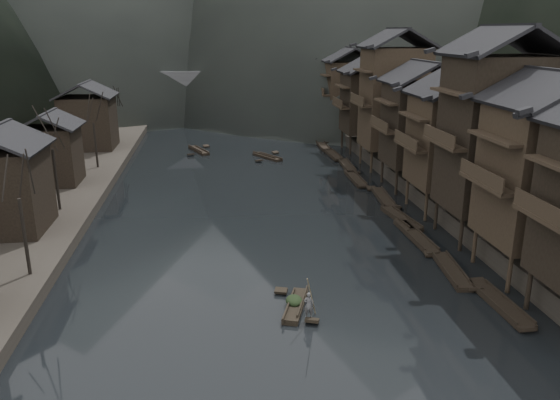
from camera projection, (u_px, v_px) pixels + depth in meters
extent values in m
plane|color=black|center=(281.00, 281.00, 36.56)|extent=(300.00, 300.00, 0.00)
cube|color=#2D2823|center=(487.00, 141.00, 78.34)|extent=(40.00, 200.00, 1.80)
cylinder|color=black|center=(529.00, 289.00, 32.56)|extent=(0.30, 0.30, 2.90)
cube|color=#30261A|center=(552.00, 221.00, 28.62)|extent=(1.20, 5.70, 0.25)
cylinder|color=#30261A|center=(509.00, 274.00, 34.64)|extent=(0.30, 0.30, 2.90)
cylinder|color=#30261A|center=(474.00, 246.00, 39.19)|extent=(0.30, 0.30, 2.90)
cylinder|color=#30261A|center=(550.00, 272.00, 34.97)|extent=(0.30, 0.30, 2.90)
cylinder|color=#30261A|center=(510.00, 244.00, 39.51)|extent=(0.30, 0.30, 2.90)
cube|color=#30261A|center=(546.00, 175.00, 35.56)|extent=(7.00, 6.00, 8.97)
cube|color=#30261A|center=(487.00, 183.00, 35.22)|extent=(1.20, 5.70, 0.25)
cylinder|color=black|center=(461.00, 235.00, 41.27)|extent=(0.30, 0.30, 2.90)
cylinder|color=black|center=(436.00, 214.00, 45.82)|extent=(0.30, 0.30, 2.90)
cylinder|color=black|center=(495.00, 233.00, 41.60)|extent=(0.30, 0.30, 2.90)
cylinder|color=black|center=(467.00, 213.00, 46.14)|extent=(0.30, 0.30, 2.90)
cube|color=black|center=(495.00, 134.00, 41.78)|extent=(7.00, 6.00, 11.72)
cube|color=#30261A|center=(445.00, 143.00, 41.48)|extent=(1.20, 5.70, 0.25)
cylinder|color=#30261A|center=(426.00, 206.00, 47.90)|extent=(0.30, 0.30, 2.90)
cylinder|color=#30261A|center=(407.00, 191.00, 52.45)|extent=(0.30, 0.30, 2.90)
cylinder|color=#30261A|center=(456.00, 205.00, 48.23)|extent=(0.30, 0.30, 2.90)
cylinder|color=#30261A|center=(435.00, 190.00, 52.77)|extent=(0.30, 0.30, 2.90)
cube|color=#30261A|center=(454.00, 141.00, 48.96)|extent=(7.00, 6.00, 8.03)
cube|color=#30261A|center=(411.00, 146.00, 48.60)|extent=(1.20, 5.70, 0.25)
cylinder|color=black|center=(396.00, 182.00, 55.48)|extent=(0.30, 0.30, 2.90)
cylinder|color=black|center=(382.00, 171.00, 60.02)|extent=(0.30, 0.30, 2.90)
cylinder|color=black|center=(422.00, 181.00, 55.80)|extent=(0.30, 0.30, 2.90)
cylinder|color=black|center=(406.00, 170.00, 60.35)|extent=(0.30, 0.30, 2.90)
cube|color=black|center=(421.00, 124.00, 56.48)|extent=(7.00, 6.00, 8.39)
cube|color=#30261A|center=(383.00, 129.00, 56.13)|extent=(1.20, 5.70, 0.25)
cylinder|color=#30261A|center=(371.00, 162.00, 64.00)|extent=(0.30, 0.30, 2.90)
cylinder|color=#30261A|center=(361.00, 153.00, 68.55)|extent=(0.30, 0.30, 2.90)
cylinder|color=#30261A|center=(394.00, 161.00, 64.33)|extent=(0.30, 0.30, 2.90)
cylinder|color=#30261A|center=(382.00, 153.00, 68.88)|extent=(0.30, 0.30, 2.90)
cube|color=#30261A|center=(394.00, 98.00, 64.54)|extent=(7.00, 6.00, 11.58)
cube|color=#30261A|center=(361.00, 104.00, 64.23)|extent=(1.20, 5.70, 0.25)
cylinder|color=black|center=(350.00, 145.00, 73.48)|extent=(0.30, 0.30, 2.90)
cylinder|color=black|center=(342.00, 138.00, 78.02)|extent=(0.30, 0.30, 2.90)
cylinder|color=black|center=(370.00, 145.00, 73.80)|extent=(0.30, 0.30, 2.90)
cylinder|color=black|center=(361.00, 138.00, 78.35)|extent=(0.30, 0.30, 2.90)
cube|color=black|center=(370.00, 103.00, 74.53)|extent=(7.00, 6.00, 8.03)
cube|color=#30261A|center=(341.00, 106.00, 74.18)|extent=(1.20, 5.70, 0.25)
cylinder|color=#30261A|center=(331.00, 130.00, 84.84)|extent=(0.30, 0.30, 2.90)
cylinder|color=#30261A|center=(325.00, 125.00, 89.39)|extent=(0.30, 0.30, 2.90)
cylinder|color=#30261A|center=(349.00, 129.00, 85.17)|extent=(0.30, 0.30, 2.90)
cylinder|color=#30261A|center=(341.00, 124.00, 89.72)|extent=(0.30, 0.30, 2.90)
cube|color=#30261A|center=(348.00, 91.00, 85.78)|extent=(7.00, 6.00, 8.83)
cube|color=#30261A|center=(323.00, 94.00, 85.44)|extent=(1.20, 5.70, 0.25)
cube|color=black|center=(3.00, 187.00, 42.27)|extent=(6.00, 6.00, 6.50)
cube|color=black|center=(53.00, 153.00, 55.63)|extent=(5.00, 5.00, 5.80)
cube|color=black|center=(89.00, 121.00, 72.53)|extent=(6.50, 6.50, 6.80)
cylinder|color=black|center=(13.00, 234.00, 34.53)|extent=(0.24, 0.24, 5.13)
cylinder|color=black|center=(66.00, 177.00, 47.48)|extent=(0.24, 0.24, 5.43)
cylinder|color=black|center=(100.00, 143.00, 62.32)|extent=(0.24, 0.24, 5.14)
cylinder|color=black|center=(122.00, 122.00, 77.88)|extent=(0.24, 0.24, 4.79)
cube|color=black|center=(500.00, 304.00, 33.23)|extent=(1.29, 6.13, 0.30)
cube|color=black|center=(500.00, 301.00, 33.18)|extent=(1.34, 6.01, 0.10)
cube|color=black|center=(479.00, 281.00, 35.97)|extent=(0.96, 0.78, 0.33)
cube|color=black|center=(525.00, 327.00, 30.41)|extent=(0.96, 0.78, 0.33)
cube|color=black|center=(451.00, 271.00, 37.83)|extent=(1.75, 6.15, 0.30)
cube|color=black|center=(451.00, 268.00, 37.78)|extent=(1.79, 6.04, 0.10)
cube|color=black|center=(431.00, 253.00, 40.49)|extent=(1.01, 0.85, 0.33)
cube|color=black|center=(475.00, 287.00, 35.08)|extent=(1.01, 0.85, 0.33)
cube|color=black|center=(415.00, 237.00, 44.07)|extent=(1.25, 7.37, 0.30)
cube|color=black|center=(415.00, 234.00, 44.02)|extent=(1.30, 7.22, 0.10)
cube|color=black|center=(402.00, 220.00, 47.38)|extent=(0.95, 0.92, 0.36)
cube|color=black|center=(431.00, 252.00, 40.68)|extent=(0.95, 0.92, 0.36)
cube|color=black|center=(401.00, 219.00, 48.23)|extent=(1.89, 6.36, 0.30)
cube|color=black|center=(401.00, 217.00, 48.18)|extent=(1.93, 6.24, 0.10)
cube|color=black|center=(394.00, 207.00, 51.06)|extent=(1.03, 0.89, 0.33)
cube|color=black|center=(408.00, 229.00, 45.32)|extent=(1.03, 0.89, 0.33)
cube|color=black|center=(383.00, 198.00, 54.31)|extent=(1.64, 6.71, 0.30)
cube|color=black|center=(383.00, 196.00, 54.25)|extent=(1.68, 6.58, 0.10)
cube|color=black|center=(371.00, 188.00, 57.24)|extent=(1.00, 0.89, 0.34)
cube|color=black|center=(396.00, 206.00, 51.29)|extent=(1.00, 0.89, 0.34)
cube|color=black|center=(355.00, 179.00, 61.10)|extent=(1.19, 6.62, 0.30)
cube|color=black|center=(355.00, 177.00, 61.05)|extent=(1.24, 6.49, 0.10)
cube|color=black|center=(348.00, 171.00, 64.06)|extent=(0.95, 0.82, 0.34)
cube|color=black|center=(363.00, 185.00, 58.06)|extent=(0.95, 0.82, 0.34)
cube|color=black|center=(347.00, 166.00, 67.02)|extent=(1.50, 7.20, 0.30)
cube|color=black|center=(347.00, 164.00, 66.97)|extent=(1.55, 7.06, 0.10)
cube|color=black|center=(339.00, 159.00, 70.20)|extent=(0.98, 0.93, 0.35)
cube|color=black|center=(355.00, 172.00, 63.76)|extent=(0.98, 0.93, 0.35)
cube|color=black|center=(333.00, 155.00, 72.81)|extent=(1.32, 6.31, 0.30)
cube|color=black|center=(333.00, 154.00, 72.76)|extent=(1.37, 6.19, 0.10)
cube|color=black|center=(329.00, 149.00, 75.63)|extent=(0.96, 0.81, 0.33)
cube|color=black|center=(337.00, 159.00, 69.90)|extent=(0.96, 0.81, 0.33)
cube|color=black|center=(323.00, 146.00, 78.34)|extent=(1.25, 6.15, 0.30)
cube|color=black|center=(323.00, 145.00, 78.29)|extent=(1.30, 6.03, 0.10)
cube|color=black|center=(318.00, 141.00, 81.07)|extent=(0.95, 0.78, 0.33)
cube|color=black|center=(328.00, 150.00, 75.53)|extent=(0.95, 0.78, 0.33)
cube|color=black|center=(321.00, 139.00, 83.67)|extent=(1.33, 7.14, 0.30)
cube|color=black|center=(321.00, 138.00, 83.62)|extent=(1.38, 7.00, 0.10)
cube|color=black|center=(318.00, 134.00, 86.87)|extent=(0.96, 0.90, 0.35)
cube|color=black|center=(325.00, 142.00, 80.39)|extent=(0.96, 0.90, 0.35)
cube|color=black|center=(315.00, 131.00, 90.21)|extent=(1.94, 7.16, 0.30)
cube|color=black|center=(315.00, 130.00, 90.16)|extent=(1.98, 7.03, 0.10)
cube|color=black|center=(309.00, 127.00, 93.32)|extent=(1.03, 0.97, 0.35)
cube|color=black|center=(321.00, 134.00, 87.02)|extent=(1.03, 0.97, 0.35)
cube|color=black|center=(307.00, 127.00, 93.83)|extent=(1.25, 6.39, 0.30)
cube|color=black|center=(307.00, 126.00, 93.77)|extent=(1.30, 6.27, 0.10)
cube|color=black|center=(303.00, 123.00, 96.67)|extent=(0.95, 0.81, 0.33)
cube|color=black|center=(310.00, 129.00, 90.90)|extent=(0.95, 0.81, 0.33)
cube|color=black|center=(267.00, 157.00, 71.85)|extent=(3.60, 5.17, 0.30)
cube|color=black|center=(267.00, 155.00, 71.80)|extent=(3.59, 5.11, 0.10)
cube|color=black|center=(275.00, 152.00, 74.09)|extent=(1.07, 1.01, 0.31)
cube|color=black|center=(259.00, 160.00, 69.53)|extent=(1.07, 1.01, 0.31)
cube|color=black|center=(199.00, 150.00, 75.64)|extent=(3.04, 5.80, 0.30)
cube|color=black|center=(199.00, 149.00, 75.59)|extent=(3.05, 5.71, 0.10)
cube|color=black|center=(206.00, 145.00, 78.20)|extent=(1.05, 0.98, 0.32)
cube|color=black|center=(191.00, 154.00, 73.01)|extent=(1.05, 0.98, 0.32)
cube|color=black|center=(233.00, 129.00, 91.76)|extent=(3.16, 4.48, 0.30)
cube|color=black|center=(233.00, 128.00, 91.71)|extent=(3.16, 4.42, 0.10)
cube|color=black|center=(227.00, 127.00, 93.40)|extent=(1.02, 0.92, 0.29)
cube|color=black|center=(241.00, 130.00, 90.04)|extent=(1.02, 0.92, 0.29)
cube|color=#4C4C4F|center=(233.00, 80.00, 102.62)|extent=(40.00, 6.00, 1.60)
cube|color=#4C4C4F|center=(233.00, 74.00, 99.67)|extent=(40.00, 0.50, 1.00)
cube|color=#4C4C4F|center=(232.00, 72.00, 104.79)|extent=(40.00, 0.50, 1.00)
cube|color=#4C4C4F|center=(159.00, 102.00, 102.14)|extent=(3.20, 6.00, 6.40)
cube|color=#4C4C4F|center=(210.00, 101.00, 103.27)|extent=(3.20, 6.00, 6.40)
cube|color=#4C4C4F|center=(257.00, 101.00, 104.34)|extent=(3.20, 6.00, 6.40)
cube|color=#4C4C4F|center=(306.00, 100.00, 105.47)|extent=(3.20, 6.00, 6.40)
cube|color=black|center=(296.00, 306.00, 33.01)|extent=(2.23, 4.36, 0.30)
cube|color=black|center=(296.00, 303.00, 32.96)|extent=(2.25, 4.29, 0.10)
cube|color=black|center=(281.00, 290.00, 34.74)|extent=(0.92, 0.76, 0.28)
cube|color=black|center=(312.00, 319.00, 31.20)|extent=(0.92, 0.76, 0.28)
ellipsoid|color=black|center=(294.00, 295.00, 33.02)|extent=(1.02, 1.34, 0.61)
imported|color=#5C5B5E|center=(309.00, 301.00, 31.29)|extent=(0.60, 0.42, 1.59)
cylinder|color=#8C7A51|center=(313.00, 259.00, 30.52)|extent=(1.06, 2.09, 3.71)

